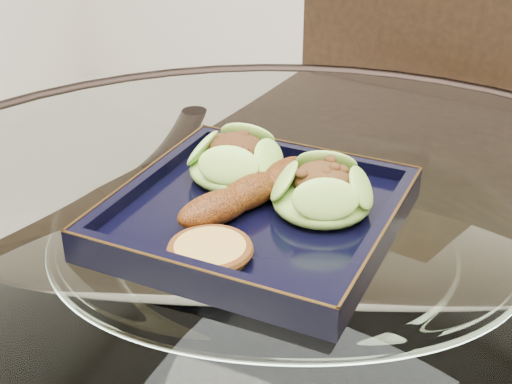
% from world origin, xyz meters
% --- Properties ---
extents(dining_chair, '(0.45, 0.45, 0.99)m').
position_xyz_m(dining_chair, '(-0.07, 0.50, 0.55)').
color(dining_chair, black).
rests_on(dining_chair, ground).
extents(navy_plate, '(0.28, 0.28, 0.02)m').
position_xyz_m(navy_plate, '(-0.05, 0.04, 0.77)').
color(navy_plate, black).
rests_on(navy_plate, dining_table).
extents(lettuce_wrap_left, '(0.12, 0.12, 0.04)m').
position_xyz_m(lettuce_wrap_left, '(-0.11, 0.09, 0.80)').
color(lettuce_wrap_left, '#68AB31').
rests_on(lettuce_wrap_left, navy_plate).
extents(lettuce_wrap_right, '(0.10, 0.10, 0.04)m').
position_xyz_m(lettuce_wrap_right, '(0.01, 0.07, 0.80)').
color(lettuce_wrap_right, '#679E2D').
rests_on(lettuce_wrap_right, navy_plate).
extents(roasted_plantain, '(0.08, 0.17, 0.03)m').
position_xyz_m(roasted_plantain, '(-0.06, 0.05, 0.80)').
color(roasted_plantain, '#692E0B').
rests_on(roasted_plantain, navy_plate).
extents(crumb_patty, '(0.08, 0.08, 0.01)m').
position_xyz_m(crumb_patty, '(-0.05, -0.05, 0.79)').
color(crumb_patty, '#BB8D3E').
rests_on(crumb_patty, navy_plate).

